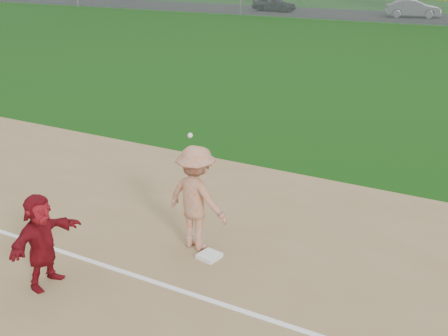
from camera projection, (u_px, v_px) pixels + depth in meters
The scene contains 7 objects.
ground at pixel (182, 262), 9.96m from camera, with size 160.00×160.00×0.00m, color #113E0C.
foul_line at pixel (156, 282), 9.30m from camera, with size 60.00×0.10×0.01m, color white.
first_base at pixel (209, 256), 10.05m from camera, with size 0.36×0.36×0.08m, color white.
base_runner at pixel (41, 241), 9.00m from camera, with size 1.48×0.47×1.60m, color maroon.
car_left at pixel (274, 4), 55.37m from camera, with size 1.75×4.34×1.48m, color black.
car_mid at pixel (413, 8), 49.74m from camera, with size 1.63×4.69×1.54m, color #4F5155.
first_base_play at pixel (196, 198), 10.13m from camera, with size 1.35×0.89×2.27m.
Camera 1 is at (4.94, -7.23, 5.08)m, focal length 45.00 mm.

